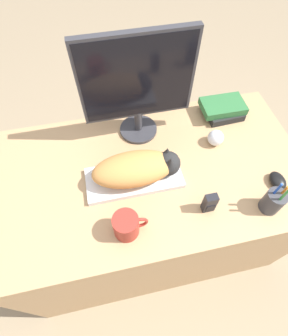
{
  "coord_description": "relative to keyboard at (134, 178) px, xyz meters",
  "views": [
    {
      "loc": [
        -0.18,
        -0.22,
        1.75
      ],
      "look_at": [
        -0.05,
        0.37,
        0.82
      ],
      "focal_mm": 28.0,
      "sensor_mm": 36.0,
      "label": 1
    }
  ],
  "objects": [
    {
      "name": "computer_mouse",
      "position": [
        0.6,
        -0.15,
        0.01
      ],
      "size": [
        0.06,
        0.09,
        0.04
      ],
      "color": "black",
      "rests_on": "desk"
    },
    {
      "name": "ground_plane",
      "position": [
        0.09,
        -0.36,
        -0.77
      ],
      "size": [
        12.0,
        12.0,
        0.0
      ],
      "primitive_type": "plane",
      "color": "#998466"
    },
    {
      "name": "pen_cup",
      "position": [
        0.51,
        -0.25,
        0.04
      ],
      "size": [
        0.08,
        0.08,
        0.19
      ],
      "color": "#38383D",
      "rests_on": "desk"
    },
    {
      "name": "book_stack",
      "position": [
        0.52,
        0.3,
        0.03
      ],
      "size": [
        0.22,
        0.16,
        0.07
      ],
      "color": "black",
      "rests_on": "desk"
    },
    {
      "name": "keyboard",
      "position": [
        0.0,
        0.0,
        0.0
      ],
      "size": [
        0.42,
        0.18,
        0.02
      ],
      "color": "silver",
      "rests_on": "desk"
    },
    {
      "name": "phone",
      "position": [
        0.27,
        -0.2,
        0.04
      ],
      "size": [
        0.05,
        0.03,
        0.1
      ],
      "color": "black",
      "rests_on": "desk"
    },
    {
      "name": "cat",
      "position": [
        0.02,
        0.0,
        0.07
      ],
      "size": [
        0.38,
        0.17,
        0.13
      ],
      "color": "#D18C47",
      "rests_on": "keyboard"
    },
    {
      "name": "coffee_mug",
      "position": [
        -0.07,
        -0.22,
        0.04
      ],
      "size": [
        0.13,
        0.1,
        0.11
      ],
      "color": "#9E2D23",
      "rests_on": "desk"
    },
    {
      "name": "monitor",
      "position": [
        0.08,
        0.27,
        0.28
      ],
      "size": [
        0.48,
        0.18,
        0.51
      ],
      "color": "#333338",
      "rests_on": "desk"
    },
    {
      "name": "baseball",
      "position": [
        0.42,
        0.12,
        0.03
      ],
      "size": [
        0.08,
        0.08,
        0.08
      ],
      "color": "silver",
      "rests_on": "desk"
    },
    {
      "name": "desk",
      "position": [
        0.09,
        0.03,
        -0.39
      ],
      "size": [
        1.4,
        0.78,
        0.76
      ],
      "color": "tan",
      "rests_on": "ground_plane"
    }
  ]
}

